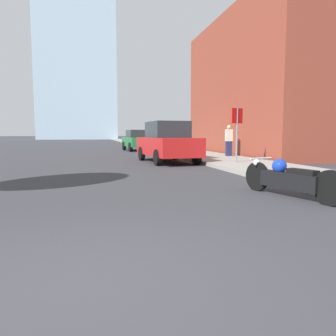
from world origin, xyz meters
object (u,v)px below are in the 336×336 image
at_px(stop_sign, 237,126).
at_px(pedestrian, 229,140).
at_px(motorcycle, 288,178).
at_px(parked_car_green, 137,140).
at_px(parked_car_red, 167,142).

bearing_deg(stop_sign, pedestrian, 70.97).
xyz_separation_m(motorcycle, parked_car_green, (-0.45, 19.23, 0.43)).
xyz_separation_m(motorcycle, pedestrian, (3.04, 9.93, 0.58)).
distance_m(motorcycle, pedestrian, 10.40).
xyz_separation_m(parked_car_red, pedestrian, (3.59, 1.30, 0.05)).
bearing_deg(parked_car_green, motorcycle, -93.91).
bearing_deg(pedestrian, motorcycle, -107.04).
relative_size(motorcycle, stop_sign, 1.11).
bearing_deg(motorcycle, parked_car_red, 77.92).
xyz_separation_m(motorcycle, stop_sign, (1.81, 6.35, 1.24)).
bearing_deg(parked_car_red, pedestrian, 15.10).
bearing_deg(pedestrian, parked_car_red, -160.05).
xyz_separation_m(parked_car_green, pedestrian, (3.50, -9.30, 0.15)).
bearing_deg(pedestrian, parked_car_green, 110.60).
bearing_deg(parked_car_red, parked_car_green, 84.65).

